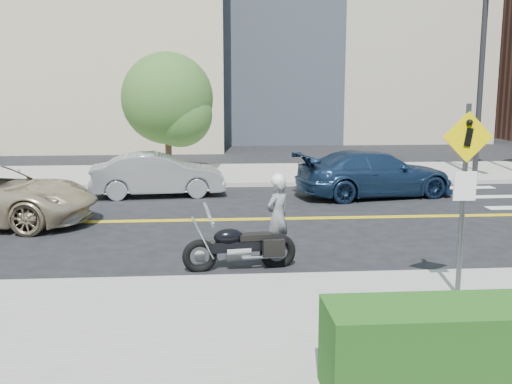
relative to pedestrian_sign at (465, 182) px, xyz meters
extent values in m
plane|color=black|center=(-4.20, 6.31, -1.96)|extent=(120.00, 120.00, 0.00)
cube|color=#9E9B91|center=(-4.20, -1.19, -1.89)|extent=(60.00, 5.00, 0.15)
cube|color=#9E9B91|center=(-4.20, 13.81, -1.89)|extent=(60.00, 5.00, 0.15)
cylinder|color=black|center=(5.80, 12.31, 1.69)|extent=(0.20, 0.20, 7.00)
cylinder|color=#4C4C51|center=(0.00, 0.01, -0.31)|extent=(0.08, 0.08, 3.00)
cube|color=#F9D800|center=(0.00, -0.02, 0.69)|extent=(0.78, 0.03, 0.78)
cube|color=white|center=(0.00, -0.02, -0.06)|extent=(0.35, 0.03, 0.45)
imported|color=#B4B5B9|center=(-2.52, 3.13, -1.18)|extent=(0.68, 0.66, 1.57)
sphere|color=white|center=(-2.52, 3.13, -0.44)|extent=(0.28, 0.28, 0.28)
imported|color=#A2A4AA|center=(-5.52, 9.86, -1.29)|extent=(4.21, 1.80, 1.35)
imported|color=#1A2F4E|center=(1.20, 9.27, -1.25)|extent=(5.23, 2.91, 1.43)
cylinder|color=#382619|center=(-5.46, 13.85, -0.07)|extent=(0.25, 0.25, 3.78)
sphere|color=#315B1C|center=(-5.46, 13.85, 0.99)|extent=(3.40, 3.40, 3.40)
camera|label=1|loc=(-3.87, -8.77, 1.46)|focal=42.00mm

